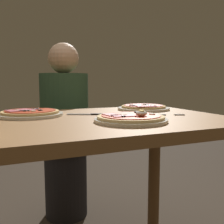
{
  "coord_description": "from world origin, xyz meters",
  "views": [
    {
      "loc": [
        -0.31,
        -0.97,
        0.92
      ],
      "look_at": [
        0.07,
        -0.07,
        0.81
      ],
      "focal_mm": 40.55,
      "sensor_mm": 36.0,
      "label": 1
    }
  ],
  "objects_px": {
    "pizza_foreground": "(131,118)",
    "diner_person": "(65,136)",
    "dining_table": "(90,151)",
    "fork": "(164,115)",
    "knife": "(92,114)",
    "pizza_across_right": "(143,108)",
    "pizza_across_left": "(30,113)"
  },
  "relations": [
    {
      "from": "dining_table",
      "to": "diner_person",
      "type": "xyz_separation_m",
      "value": [
        0.05,
        0.71,
        -0.08
      ]
    },
    {
      "from": "pizza_foreground",
      "to": "dining_table",
      "type": "bearing_deg",
      "value": 126.05
    },
    {
      "from": "pizza_across_right",
      "to": "diner_person",
      "type": "height_order",
      "value": "diner_person"
    },
    {
      "from": "fork",
      "to": "diner_person",
      "type": "distance_m",
      "value": 0.83
    },
    {
      "from": "pizza_foreground",
      "to": "diner_person",
      "type": "height_order",
      "value": "diner_person"
    },
    {
      "from": "dining_table",
      "to": "knife",
      "type": "xyz_separation_m",
      "value": [
        0.04,
        0.1,
        0.14
      ]
    },
    {
      "from": "pizza_foreground",
      "to": "pizza_across_left",
      "type": "distance_m",
      "value": 0.45
    },
    {
      "from": "knife",
      "to": "diner_person",
      "type": "xyz_separation_m",
      "value": [
        0.01,
        0.61,
        -0.22
      ]
    },
    {
      "from": "pizza_across_left",
      "to": "pizza_foreground",
      "type": "bearing_deg",
      "value": -43.98
    },
    {
      "from": "fork",
      "to": "knife",
      "type": "distance_m",
      "value": 0.32
    },
    {
      "from": "pizza_across_left",
      "to": "pizza_across_right",
      "type": "xyz_separation_m",
      "value": [
        0.58,
        0.03,
        -0.0
      ]
    },
    {
      "from": "pizza_foreground",
      "to": "knife",
      "type": "xyz_separation_m",
      "value": [
        -0.07,
        0.25,
        -0.01
      ]
    },
    {
      "from": "dining_table",
      "to": "diner_person",
      "type": "height_order",
      "value": "diner_person"
    },
    {
      "from": "pizza_foreground",
      "to": "diner_person",
      "type": "distance_m",
      "value": 0.89
    },
    {
      "from": "pizza_across_right",
      "to": "pizza_across_left",
      "type": "bearing_deg",
      "value": -177.2
    },
    {
      "from": "pizza_foreground",
      "to": "pizza_across_left",
      "type": "bearing_deg",
      "value": 136.02
    },
    {
      "from": "pizza_foreground",
      "to": "fork",
      "type": "distance_m",
      "value": 0.24
    },
    {
      "from": "knife",
      "to": "diner_person",
      "type": "distance_m",
      "value": 0.65
    },
    {
      "from": "pizza_foreground",
      "to": "fork",
      "type": "xyz_separation_m",
      "value": [
        0.22,
        0.11,
        -0.01
      ]
    },
    {
      "from": "pizza_foreground",
      "to": "diner_person",
      "type": "bearing_deg",
      "value": 94.05
    },
    {
      "from": "dining_table",
      "to": "pizza_across_left",
      "type": "relative_size",
      "value": 4.12
    },
    {
      "from": "pizza_across_left",
      "to": "knife",
      "type": "relative_size",
      "value": 1.5
    },
    {
      "from": "pizza_across_left",
      "to": "diner_person",
      "type": "height_order",
      "value": "diner_person"
    },
    {
      "from": "dining_table",
      "to": "pizza_across_left",
      "type": "bearing_deg",
      "value": 142.79
    },
    {
      "from": "pizza_across_left",
      "to": "pizza_across_right",
      "type": "bearing_deg",
      "value": 2.8
    },
    {
      "from": "knife",
      "to": "pizza_across_right",
      "type": "bearing_deg",
      "value": 16.88
    },
    {
      "from": "pizza_across_right",
      "to": "diner_person",
      "type": "bearing_deg",
      "value": 121.14
    },
    {
      "from": "pizza_across_right",
      "to": "diner_person",
      "type": "relative_size",
      "value": 0.23
    },
    {
      "from": "knife",
      "to": "diner_person",
      "type": "relative_size",
      "value": 0.16
    },
    {
      "from": "pizza_across_left",
      "to": "knife",
      "type": "bearing_deg",
      "value": -15.1
    },
    {
      "from": "diner_person",
      "to": "knife",
      "type": "bearing_deg",
      "value": 89.14
    },
    {
      "from": "pizza_across_right",
      "to": "fork",
      "type": "height_order",
      "value": "pizza_across_right"
    }
  ]
}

